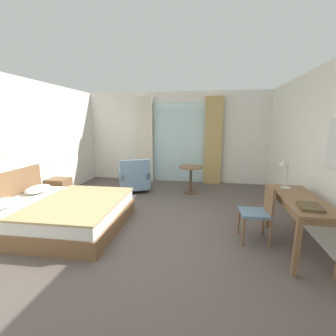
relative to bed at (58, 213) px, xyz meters
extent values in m
cube|color=#564C47|center=(1.54, 0.04, -0.31)|extent=(6.01, 7.56, 0.10)
cube|color=silver|center=(1.54, 3.56, 1.08)|extent=(5.61, 0.12, 2.68)
cube|color=silver|center=(1.64, 3.48, 0.92)|extent=(1.60, 0.02, 2.36)
cube|color=beige|center=(0.62, 3.38, 1.00)|extent=(0.49, 0.10, 2.51)
cube|color=tan|center=(2.66, 3.38, 1.00)|extent=(0.51, 0.10, 2.51)
cube|color=brown|center=(0.07, 0.00, -0.12)|extent=(2.14, 1.85, 0.27)
cube|color=white|center=(0.07, 0.00, 0.11)|extent=(2.07, 1.80, 0.19)
cube|color=brown|center=(-1.00, -0.04, 0.20)|extent=(0.13, 1.81, 0.93)
cube|color=tan|center=(0.41, 0.02, 0.22)|extent=(1.43, 1.81, 0.03)
ellipsoid|color=white|center=(-0.66, -0.45, 0.28)|extent=(0.37, 0.57, 0.15)
ellipsoid|color=white|center=(-0.70, 0.40, 0.27)|extent=(0.40, 0.57, 0.13)
cube|color=brown|center=(-0.91, 1.30, -0.01)|extent=(0.46, 0.40, 0.50)
cube|color=brown|center=(-0.91, 1.10, 0.09)|extent=(0.40, 0.01, 0.12)
cube|color=brown|center=(3.82, -0.03, 0.49)|extent=(0.53, 1.36, 0.04)
cube|color=brown|center=(3.82, -0.03, 0.44)|extent=(0.49, 1.30, 0.08)
cube|color=brown|center=(4.05, 0.62, 0.11)|extent=(0.06, 0.06, 0.74)
cube|color=brown|center=(3.58, -0.68, 0.11)|extent=(0.06, 0.06, 0.74)
cube|color=brown|center=(3.59, 0.62, 0.11)|extent=(0.06, 0.06, 0.74)
cube|color=slate|center=(3.26, 0.11, 0.19)|extent=(0.45, 0.42, 0.04)
cube|color=brown|center=(3.45, 0.12, 0.41)|extent=(0.06, 0.38, 0.41)
cylinder|color=brown|center=(3.06, 0.28, -0.04)|extent=(0.04, 0.04, 0.43)
cylinder|color=brown|center=(3.08, -0.08, -0.04)|extent=(0.04, 0.04, 0.43)
cylinder|color=brown|center=(3.44, 0.30, -0.04)|extent=(0.04, 0.04, 0.43)
cylinder|color=brown|center=(3.46, -0.06, -0.04)|extent=(0.04, 0.04, 0.43)
cylinder|color=#B7B2A8|center=(3.76, 0.43, 0.52)|extent=(0.16, 0.16, 0.02)
cylinder|color=#B7B2A8|center=(3.76, 0.43, 0.71)|extent=(0.02, 0.02, 0.36)
cone|color=#B7B2A8|center=(3.68, 0.41, 0.92)|extent=(0.15, 0.14, 0.12)
cube|color=brown|center=(3.78, -0.42, 0.53)|extent=(0.28, 0.35, 0.03)
cube|color=slate|center=(0.62, 2.26, -0.02)|extent=(0.99, 0.99, 0.28)
cube|color=slate|center=(0.75, 1.98, 0.37)|extent=(0.72, 0.43, 0.51)
cube|color=slate|center=(0.91, 2.39, 0.20)|extent=(0.41, 0.71, 0.16)
cube|color=slate|center=(0.33, 2.12, 0.20)|extent=(0.41, 0.71, 0.16)
cylinder|color=#4C3D2D|center=(0.77, 2.67, -0.21)|extent=(0.04, 0.04, 0.10)
cylinder|color=#4C3D2D|center=(0.21, 2.40, -0.21)|extent=(0.04, 0.04, 0.10)
cylinder|color=#4C3D2D|center=(1.03, 2.11, -0.21)|extent=(0.04, 0.04, 0.10)
cylinder|color=#4C3D2D|center=(0.47, 1.84, -0.21)|extent=(0.04, 0.04, 0.10)
cylinder|color=brown|center=(2.11, 2.36, 0.42)|extent=(0.61, 0.61, 0.03)
cylinder|color=brown|center=(2.11, 2.36, 0.07)|extent=(0.07, 0.07, 0.66)
cylinder|color=brown|center=(2.11, 2.36, -0.25)|extent=(0.33, 0.33, 0.02)
camera|label=1|loc=(2.53, -3.29, 1.54)|focal=24.12mm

